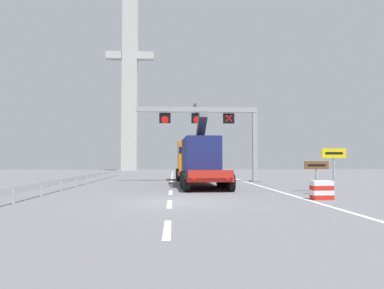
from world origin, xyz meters
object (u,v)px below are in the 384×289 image
crash_barrier_striped (322,190)px  bridge_pylon_distant (130,76)px  heavy_haul_truck_red (196,159)px  tourist_info_sign_brown (316,168)px  overhead_lane_gantry (214,122)px  exit_sign_yellow (334,160)px

crash_barrier_striped → bridge_pylon_distant: 53.73m
bridge_pylon_distant → crash_barrier_striped: bearing=-72.2°
heavy_haul_truck_red → crash_barrier_striped: size_ratio=13.70×
heavy_haul_truck_red → bridge_pylon_distant: 41.31m
heavy_haul_truck_red → tourist_info_sign_brown: (6.74, -7.65, -0.60)m
heavy_haul_truck_red → tourist_info_sign_brown: size_ratio=7.72×
overhead_lane_gantry → heavy_haul_truck_red: size_ratio=0.78×
overhead_lane_gantry → tourist_info_sign_brown: 11.84m
exit_sign_yellow → tourist_info_sign_brown: 2.07m
overhead_lane_gantry → bridge_pylon_distant: bridge_pylon_distant is taller
heavy_haul_truck_red → tourist_info_sign_brown: heavy_haul_truck_red is taller
heavy_haul_truck_red → bridge_pylon_distant: bearing=105.6°
exit_sign_yellow → crash_barrier_striped: exit_sign_yellow is taller
heavy_haul_truck_red → crash_barrier_striped: bearing=-65.9°
heavy_haul_truck_red → crash_barrier_striped: (5.24, -11.69, -1.54)m
bridge_pylon_distant → overhead_lane_gantry: bearing=-70.8°
tourist_info_sign_brown → heavy_haul_truck_red: bearing=131.4°
heavy_haul_truck_red → bridge_pylon_distant: (-10.26, 36.64, 16.08)m
exit_sign_yellow → tourist_info_sign_brown: (-0.12, 2.00, -0.52)m
heavy_haul_truck_red → exit_sign_yellow: 11.84m
exit_sign_yellow → bridge_pylon_distant: (-17.12, 46.29, 16.16)m
overhead_lane_gantry → exit_sign_yellow: size_ratio=4.36×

